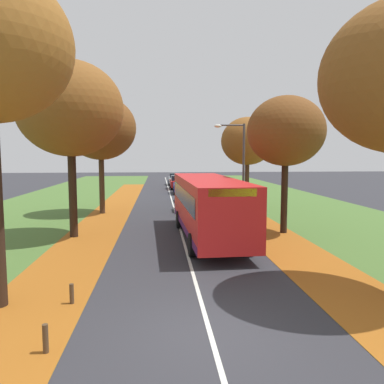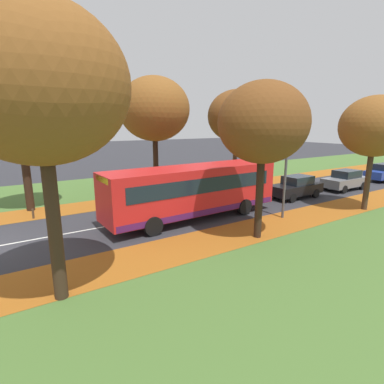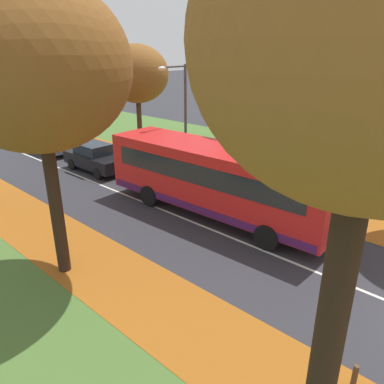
# 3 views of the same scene
# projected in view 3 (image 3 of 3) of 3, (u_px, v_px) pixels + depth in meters

# --- Properties ---
(leaf_litter_left) EXTENTS (2.80, 60.00, 0.00)m
(leaf_litter_left) POSITION_uv_depth(u_px,v_px,m) (42.00, 230.00, 14.94)
(leaf_litter_left) COLOR #9E5619
(leaf_litter_left) RESTS_ON grass_verge_left
(grass_verge_right) EXTENTS (12.00, 90.00, 0.01)m
(grass_verge_right) POSITION_uv_depth(u_px,v_px,m) (177.00, 143.00, 28.18)
(grass_verge_right) COLOR #476B2D
(grass_verge_right) RESTS_ON ground
(leaf_litter_right) EXTENTS (2.80, 60.00, 0.00)m
(leaf_litter_right) POSITION_uv_depth(u_px,v_px,m) (196.00, 175.00, 21.25)
(leaf_litter_right) COLOR #9E5619
(leaf_litter_right) RESTS_ON grass_verge_right
(road_centre_line) EXTENTS (0.12, 80.00, 0.01)m
(road_centre_line) POSITION_uv_depth(u_px,v_px,m) (67.00, 171.00, 21.87)
(road_centre_line) COLOR silver
(road_centre_line) RESTS_ON ground
(tree_left_nearest) EXTENTS (4.46, 4.46, 8.96)m
(tree_left_nearest) POSITION_uv_depth(u_px,v_px,m) (379.00, 46.00, 4.26)
(tree_left_nearest) COLOR black
(tree_left_nearest) RESTS_ON ground
(tree_left_near) EXTENTS (5.18, 5.18, 8.70)m
(tree_left_near) POSITION_uv_depth(u_px,v_px,m) (36.00, 67.00, 10.00)
(tree_left_near) COLOR black
(tree_left_near) RESTS_ON ground
(tree_right_near) EXTENTS (4.02, 4.02, 7.17)m
(tree_right_near) POSITION_uv_depth(u_px,v_px,m) (257.00, 80.00, 17.85)
(tree_right_near) COLOR black
(tree_right_near) RESTS_ON ground
(tree_right_mid) EXTENTS (4.04, 4.04, 6.98)m
(tree_right_mid) POSITION_uv_depth(u_px,v_px,m) (137.00, 74.00, 23.81)
(tree_right_mid) COLOR #422D1E
(tree_right_mid) RESTS_ON ground
(bollard_third) EXTENTS (0.12, 0.12, 0.57)m
(bollard_third) POSITION_uv_depth(u_px,v_px,m) (355.00, 376.00, 8.02)
(bollard_third) COLOR #4C3823
(bollard_third) RESTS_ON ground
(streetlamp_right) EXTENTS (1.89, 0.28, 6.00)m
(streetlamp_right) POSITION_uv_depth(u_px,v_px,m) (181.00, 110.00, 19.38)
(streetlamp_right) COLOR #47474C
(streetlamp_right) RESTS_ON ground
(bus) EXTENTS (2.92, 10.48, 2.98)m
(bus) POSITION_uv_depth(u_px,v_px,m) (216.00, 177.00, 15.72)
(bus) COLOR red
(bus) RESTS_ON ground
(car_black_lead) EXTENTS (1.81, 4.21, 1.62)m
(car_black_lead) POSITION_uv_depth(u_px,v_px,m) (95.00, 157.00, 21.67)
(car_black_lead) COLOR black
(car_black_lead) RESTS_ON ground
(car_grey_following) EXTENTS (1.81, 4.21, 1.62)m
(car_grey_following) POSITION_uv_depth(u_px,v_px,m) (51.00, 141.00, 25.47)
(car_grey_following) COLOR slate
(car_grey_following) RESTS_ON ground
(car_blue_third_in_line) EXTENTS (1.85, 4.24, 1.62)m
(car_blue_third_in_line) POSITION_uv_depth(u_px,v_px,m) (4.00, 127.00, 29.69)
(car_blue_third_in_line) COLOR #233D9E
(car_blue_third_in_line) RESTS_ON ground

